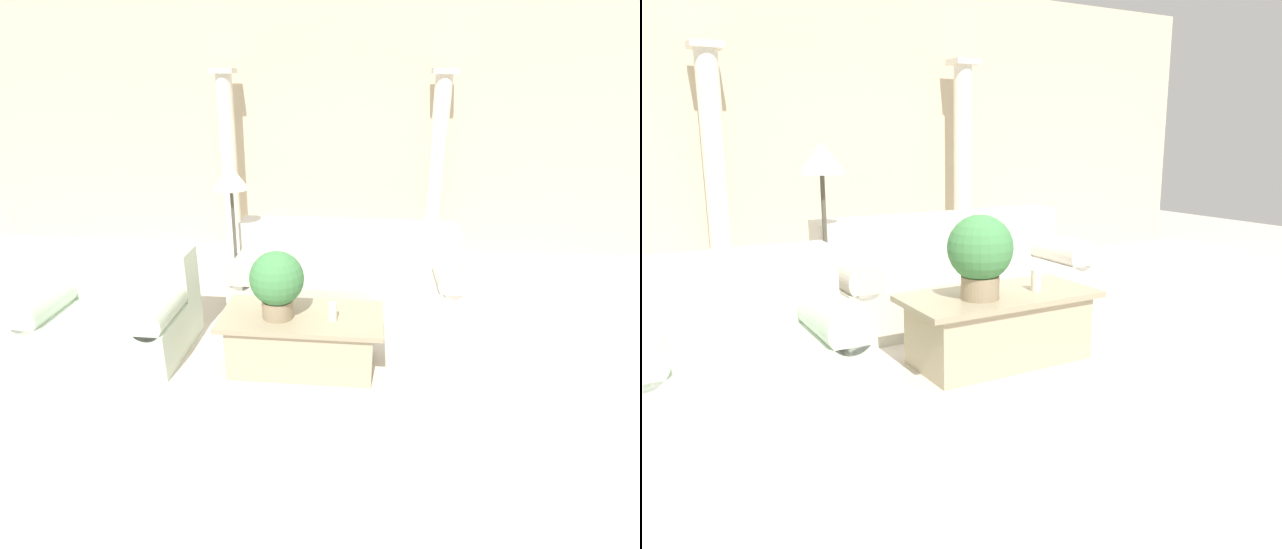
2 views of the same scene
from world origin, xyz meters
TOP-DOWN VIEW (x-y plane):
  - ground_plane at (0.00, 0.00)m, footprint 16.00×16.00m
  - wall_back at (0.00, 2.87)m, footprint 10.00×0.06m
  - sofa_long at (0.34, 0.90)m, footprint 2.33×0.95m
  - loveseat at (-1.70, -0.15)m, footprint 1.33×0.95m
  - coffee_table at (0.03, -0.32)m, footprint 1.36×0.66m
  - potted_plant at (-0.16, -0.37)m, footprint 0.44×0.44m
  - pillar_candle at (0.29, -0.38)m, footprint 0.07×0.07m
  - floor_lamp at (-0.83, 0.83)m, footprint 0.36×0.36m
  - column_left at (-1.33, 2.54)m, footprint 0.30×0.30m
  - column_right at (1.38, 2.54)m, footprint 0.30×0.30m

SIDE VIEW (x-z plane):
  - ground_plane at x=0.00m, z-range 0.00..0.00m
  - coffee_table at x=0.03m, z-range 0.01..0.50m
  - sofa_long at x=0.34m, z-range -0.09..0.78m
  - loveseat at x=-1.70m, z-range -0.08..0.80m
  - pillar_candle at x=0.29m, z-range 0.49..0.64m
  - potted_plant at x=-0.16m, z-range 0.52..1.09m
  - column_left at x=-1.33m, z-range 0.03..2.42m
  - column_right at x=1.38m, z-range 0.03..2.42m
  - floor_lamp at x=-0.83m, z-range 0.52..2.04m
  - wall_back at x=0.00m, z-range 0.00..3.20m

